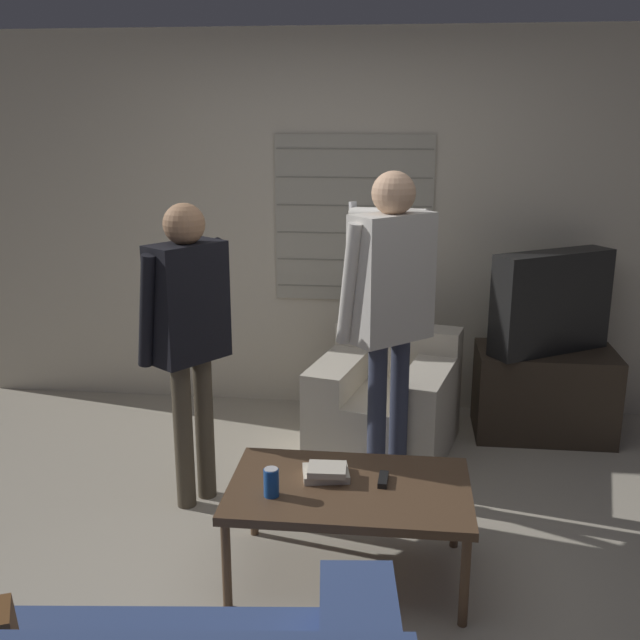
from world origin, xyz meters
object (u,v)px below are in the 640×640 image
Objects in this scene: person_left_standing at (187,320)px; spare_remote at (383,480)px; book_stack at (326,472)px; armchair_beige at (386,401)px; soda_can at (271,482)px; tv at (551,302)px; coffee_table at (349,494)px; person_right_standing at (389,294)px.

spare_remote is (1.02, -0.54, -0.55)m from person_left_standing.
book_stack is 1.72× the size of spare_remote.
soda_can is at bearing 87.12° from armchair_beige.
spare_remote is at bearing 26.87° from tv.
book_stack is (-0.24, -1.32, 0.18)m from armchair_beige.
armchair_beige is 1.58m from soda_can.
spare_remote is (0.47, 0.17, -0.05)m from soda_can.
armchair_beige is at bearing -15.82° from person_left_standing.
soda_can is (-0.32, -0.12, 0.10)m from coffee_table.
tv is (1.00, 0.31, 0.58)m from armchair_beige.
soda_can reaches higher than coffee_table.
coffee_table is 0.36m from soda_can.
coffee_table is 1.21m from person_left_standing.
armchair_beige is at bearing 93.54° from spare_remote.
person_right_standing is (1.01, 0.21, 0.11)m from person_left_standing.
person_left_standing reaches higher than armchair_beige.
armchair_beige reaches higher than book_stack.
coffee_table is 8.38× the size of soda_can.
person_left_standing is 1.04m from person_right_standing.
person_right_standing reaches higher than armchair_beige.
spare_remote is at bearing -131.87° from person_right_standing.
tv is 5.97× the size of spare_remote.
person_left_standing reaches higher than soda_can.
person_left_standing is 0.92× the size of person_right_standing.
tv is 6.25× the size of soda_can.
person_left_standing is at bearing -3.52° from tv.
person_right_standing reaches higher than coffee_table.
armchair_beige is 4.34× the size of book_stack.
spare_remote is (0.15, 0.05, 0.05)m from coffee_table.
tv is 1.95m from spare_remote.
book_stack is (-0.11, 0.06, 0.07)m from coffee_table.
book_stack is (0.76, -0.53, -0.53)m from person_left_standing.
person_left_standing is 1.03m from soda_can.
person_left_standing is at bearing 127.31° from soda_can.
person_left_standing reaches higher than spare_remote.
tv is at bearing 56.20° from coffee_table.
person_left_standing is 12.12× the size of spare_remote.
armchair_beige reaches higher than coffee_table.
person_right_standing is 1.00m from spare_remote.
spare_remote is at bearing 104.57° from armchair_beige.
person_right_standing is at bearing 93.24° from spare_remote.
tv is (1.13, 1.68, 0.47)m from coffee_table.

